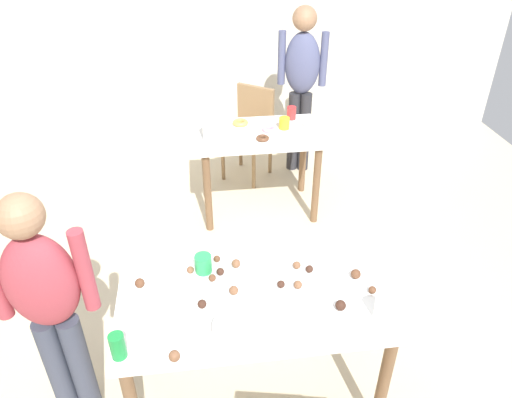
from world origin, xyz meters
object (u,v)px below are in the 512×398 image
at_px(dining_table_near, 254,310).
at_px(dining_table_far, 259,146).
at_px(soda_can, 118,346).
at_px(pitcher_far, 210,128).
at_px(person_adult_far, 302,77).
at_px(chair_far_table, 250,127).
at_px(person_girl_near, 48,303).
at_px(mixing_bowl, 236,331).

xyz_separation_m(dining_table_near, dining_table_far, (0.28, 1.86, -0.03)).
relative_size(dining_table_near, dining_table_far, 1.30).
bearing_deg(soda_can, pitcher_far, 76.16).
height_order(person_adult_far, pitcher_far, person_adult_far).
relative_size(person_adult_far, pitcher_far, 6.98).
bearing_deg(dining_table_near, dining_table_far, 81.44).
distance_m(chair_far_table, person_girl_near, 2.83).
distance_m(dining_table_far, pitcher_far, 0.47).
height_order(dining_table_near, dining_table_far, same).
distance_m(mixing_bowl, pitcher_far, 1.99).
bearing_deg(soda_can, person_adult_far, 63.81).
distance_m(dining_table_far, mixing_bowl, 2.15).
relative_size(dining_table_far, chair_far_table, 1.17).
height_order(dining_table_near, person_adult_far, person_adult_far).
distance_m(chair_far_table, soda_can, 2.95).
bearing_deg(person_adult_far, person_girl_near, -123.95).
bearing_deg(pitcher_far, person_adult_far, 41.95).
distance_m(dining_table_far, person_adult_far, 0.91).
distance_m(person_girl_near, mixing_bowl, 0.86).
height_order(mixing_bowl, soda_can, soda_can).
xyz_separation_m(dining_table_near, person_adult_far, (0.78, 2.54, 0.31)).
bearing_deg(chair_far_table, pitcher_far, -117.73).
xyz_separation_m(dining_table_far, person_girl_near, (-1.22, -1.87, 0.22)).
xyz_separation_m(mixing_bowl, soda_can, (-0.50, -0.03, 0.02)).
distance_m(person_girl_near, person_adult_far, 3.08).
distance_m(dining_table_near, person_adult_far, 2.67).
relative_size(person_adult_far, soda_can, 13.00).
height_order(dining_table_far, chair_far_table, chair_far_table).
bearing_deg(person_adult_far, mixing_bowl, -107.66).
distance_m(dining_table_near, dining_table_far, 1.88).
relative_size(mixing_bowl, pitcher_far, 0.89).
distance_m(person_adult_far, mixing_bowl, 2.93).
relative_size(dining_table_near, pitcher_far, 5.82).
bearing_deg(dining_table_far, chair_far_table, 88.82).
distance_m(person_adult_far, soda_can, 3.14).
height_order(chair_far_table, person_adult_far, person_adult_far).
bearing_deg(pitcher_far, mixing_bowl, -89.97).
bearing_deg(person_adult_far, soda_can, -116.19).
height_order(dining_table_near, pitcher_far, pitcher_far).
height_order(person_adult_far, soda_can, person_adult_far).
bearing_deg(person_girl_near, person_adult_far, 56.05).
xyz_separation_m(person_adult_far, pitcher_far, (-0.89, -0.80, -0.09)).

